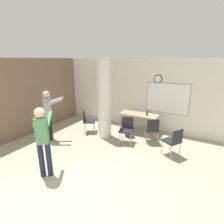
{
  "coord_description": "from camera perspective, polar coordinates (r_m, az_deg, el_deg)",
  "views": [
    {
      "loc": [
        2.33,
        -1.57,
        2.75
      ],
      "look_at": [
        -0.05,
        2.69,
        1.27
      ],
      "focal_mm": 28.0,
      "sensor_mm": 36.0,
      "label": 1
    }
  ],
  "objects": [
    {
      "name": "person_playing_front",
      "position": [
        4.4,
        -21.68,
        -7.56
      ],
      "size": [
        0.64,
        0.69,
        1.74
      ],
      "color": "#1E2338",
      "rests_on": "ground_plane"
    },
    {
      "name": "wall_back",
      "position": [
        7.15,
        9.82,
        5.72
      ],
      "size": [
        8.0,
        0.15,
        2.8
      ],
      "color": "silver",
      "rests_on": "ground_plane"
    },
    {
      "name": "bottle_on_table",
      "position": [
        6.57,
        11.37,
        -0.43
      ],
      "size": [
        0.07,
        0.07,
        0.23
      ],
      "color": "#1E6B2D",
      "rests_on": "folding_table"
    },
    {
      "name": "chair_table_right",
      "position": [
        6.07,
        12.85,
        -5.27
      ],
      "size": [
        0.6,
        0.6,
        0.87
      ],
      "color": "#232328",
      "rests_on": "ground_plane"
    },
    {
      "name": "chair_table_front",
      "position": [
        5.97,
        4.81,
        -5.26
      ],
      "size": [
        0.53,
        0.53,
        0.87
      ],
      "color": "#232328",
      "rests_on": "ground_plane"
    },
    {
      "name": "folding_table",
      "position": [
        6.77,
        8.8,
        -1.08
      ],
      "size": [
        1.45,
        0.64,
        0.75
      ],
      "color": "tan",
      "rests_on": "ground_plane"
    },
    {
      "name": "waste_bin",
      "position": [
        6.51,
        5.59,
        -6.38
      ],
      "size": [
        0.3,
        0.3,
        0.38
      ],
      "color": "#38383D",
      "rests_on": "ground_plane"
    },
    {
      "name": "person_watching_back",
      "position": [
        6.32,
        -19.93,
        0.03
      ],
      "size": [
        0.7,
        0.63,
        1.76
      ],
      "color": "black",
      "rests_on": "ground_plane"
    },
    {
      "name": "chair_near_pillar",
      "position": [
        6.82,
        -7.98,
        -2.49
      ],
      "size": [
        0.6,
        0.6,
        0.87
      ],
      "color": "#232328",
      "rests_on": "ground_plane"
    },
    {
      "name": "ground_plane",
      "position": [
        3.93,
        -21.59,
        -28.99
      ],
      "size": [
        24.0,
        24.0,
        0.0
      ],
      "primitive_type": "plane",
      "color": "#ADA389"
    },
    {
      "name": "support_pillar",
      "position": [
        6.13,
        -2.49,
        4.11
      ],
      "size": [
        0.47,
        0.47,
        2.8
      ],
      "color": "silver",
      "rests_on": "ground_plane"
    },
    {
      "name": "chair_mid_room",
      "position": [
        5.41,
        19.43,
        -8.63
      ],
      "size": [
        0.6,
        0.6,
        0.87
      ],
      "color": "#232328",
      "rests_on": "ground_plane"
    },
    {
      "name": "wall_left_accent",
      "position": [
        7.24,
        -25.49,
        4.45
      ],
      "size": [
        0.12,
        7.0,
        2.8
      ],
      "color": "#7A604C",
      "rests_on": "ground_plane"
    }
  ]
}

